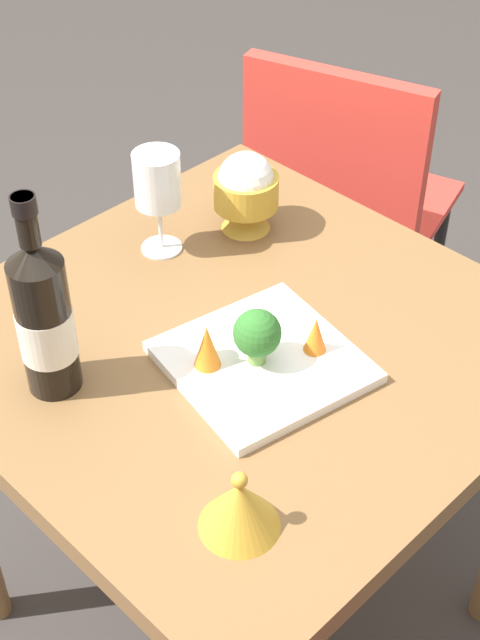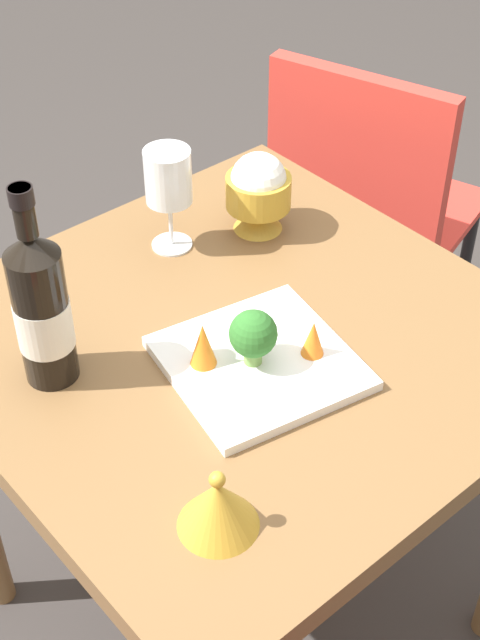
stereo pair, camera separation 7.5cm
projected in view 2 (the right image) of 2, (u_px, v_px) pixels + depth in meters
The scene contains 11 objects.
ground_plane at pixel (240, 610), 1.82m from camera, with size 8.00×8.00×0.00m, color #383330.
dining_table at pixel (240, 383), 1.41m from camera, with size 0.80×0.80×0.73m.
chair_by_wall at pixel (367, 198), 2.01m from camera, with size 0.50×0.50×0.85m.
wine_bottle at pixel (41, 308), 1.21m from camera, with size 0.08×0.08×0.31m.
wine_glass at pixel (168, 179), 1.44m from camera, with size 0.08×0.08×0.18m.
rice_bowl at pixel (258, 191), 1.51m from camera, with size 0.11×0.11×0.14m.
rice_bowl_lid at pixel (218, 504), 1.06m from camera, with size 0.10×0.10×0.09m.
serving_plate at pixel (259, 363), 1.29m from camera, with size 0.29×0.29×0.02m.
broccoli_floret at pixel (253, 335), 1.25m from camera, with size 0.07×0.07×0.09m.
carrot_garnish_left at pixel (313, 338), 1.28m from camera, with size 0.03×0.03×0.06m.
carrot_garnish_right at pixel (203, 344), 1.26m from camera, with size 0.04×0.04×0.07m.
Camera 2 is at (0.66, 0.77, 1.63)m, focal length 51.13 mm.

